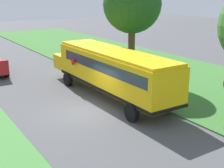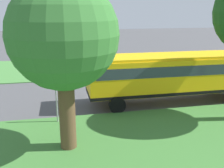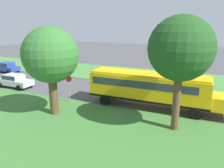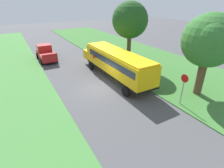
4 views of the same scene
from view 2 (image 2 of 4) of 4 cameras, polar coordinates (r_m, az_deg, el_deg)
The scene contains 6 objects.
ground_plane at distance 19.89m, azimuth 5.99°, elevation -1.50°, with size 120.00×120.00×0.00m, color #4C4C4F.
grass_verge at distance 11.58m, azimuth 21.47°, elevation -16.08°, with size 12.00×80.00×0.08m, color #3D7533.
grass_far_side at distance 28.31m, azimuth 0.57°, elevation 3.98°, with size 10.00×80.00×0.07m, color #47843D.
school_bus at distance 17.46m, azimuth 13.06°, elevation 2.23°, with size 2.84×12.42×3.16m.
oak_tree_roadside_mid at distance 10.79m, azimuth -11.21°, elevation 10.61°, with size 4.46×4.46×7.23m.
stop_sign at distance 14.12m, azimuth -12.09°, elevation -1.80°, with size 0.08×0.68×2.74m.
Camera 2 is at (-18.06, 5.80, 6.00)m, focal length 42.00 mm.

